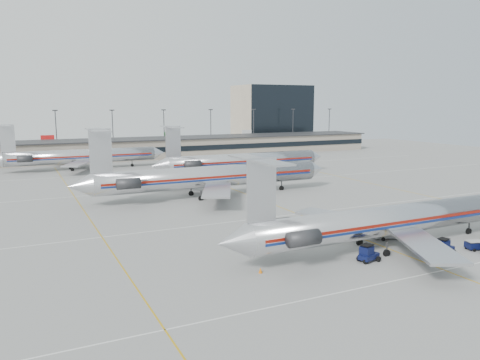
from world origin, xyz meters
TOP-DOWN VIEW (x-y plane):
  - ground at (0.00, 0.00)m, footprint 260.00×260.00m
  - apron_markings at (0.00, 10.00)m, footprint 160.00×0.15m
  - terminal at (0.00, 97.97)m, footprint 162.00×17.00m
  - light_mast_row at (0.00, 112.00)m, footprint 163.60×0.40m
  - distant_building at (62.00, 128.00)m, footprint 30.00×20.00m
  - jet_foreground at (-0.20, -9.55)m, footprint 45.20×26.61m
  - jet_second_row at (-7.78, 29.03)m, footprint 50.40×29.68m
  - jet_third_row at (9.25, 49.85)m, footprint 45.34×27.89m
  - jet_back_row at (-24.40, 78.11)m, footprint 44.75×27.53m
  - tug_left at (-5.41, -12.45)m, footprint 2.67×1.84m
  - tug_center at (4.19, -14.27)m, footprint 2.54×1.65m
  - cart_outer at (8.90, -14.60)m, footprint 2.23×1.85m
  - belt_loader at (3.03, -6.67)m, footprint 4.43×2.46m
  - ramp_worker_near at (2.89, -10.35)m, footprint 0.84×0.71m
  - cone_left at (-17.62, -10.39)m, footprint 0.42×0.42m

SIDE VIEW (x-z plane):
  - ground at x=0.00m, z-range 0.00..0.00m
  - apron_markings at x=0.00m, z-range 0.00..0.02m
  - cone_left at x=-17.62m, z-range 0.00..0.55m
  - cart_outer at x=8.90m, z-range 0.03..1.12m
  - belt_loader at x=3.03m, z-range -0.53..1.74m
  - tug_center at x=4.19m, z-range -0.08..1.82m
  - tug_left at x=-5.41m, z-range -0.09..1.89m
  - ramp_worker_near at x=2.89m, z-range 0.00..1.96m
  - terminal at x=0.00m, z-range 0.03..6.28m
  - jet_foreground at x=-0.20m, z-range -2.48..9.35m
  - jet_back_row at x=-24.40m, z-range -2.57..9.67m
  - jet_third_row at x=9.25m, z-range -2.60..9.80m
  - jet_second_row at x=-7.78m, z-range -2.77..10.42m
  - light_mast_row at x=0.00m, z-range 0.94..16.22m
  - distant_building at x=62.00m, z-range 0.00..25.00m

